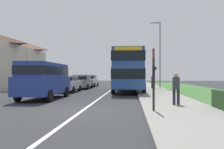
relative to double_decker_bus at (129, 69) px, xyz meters
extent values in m
plane|color=#2D3033|center=(-1.89, -11.65, -2.14)|extent=(120.00, 120.00, 0.00)
cube|color=silver|center=(-1.89, -3.65, -2.14)|extent=(0.14, 60.00, 0.01)
cube|color=gray|center=(2.31, -5.65, -2.08)|extent=(3.20, 68.00, 0.12)
cube|color=#284C93|center=(0.00, 0.00, -0.82)|extent=(2.50, 9.51, 1.65)
cube|color=#284C93|center=(0.00, 0.00, 0.78)|extent=(2.45, 9.32, 1.55)
cube|color=black|center=(0.00, 0.00, -0.49)|extent=(2.52, 9.55, 0.76)
cube|color=black|center=(0.00, 0.00, 0.86)|extent=(2.52, 9.55, 0.72)
cube|color=gold|center=(0.00, -4.70, 1.28)|extent=(2.00, 0.08, 0.44)
cylinder|color=black|center=(-1.25, 2.95, -1.64)|extent=(0.30, 1.00, 1.00)
cylinder|color=black|center=(1.25, 2.95, -1.64)|extent=(0.30, 1.00, 1.00)
cylinder|color=black|center=(-1.25, -2.61, -1.64)|extent=(0.30, 1.00, 1.00)
cylinder|color=black|center=(1.25, -2.61, -1.64)|extent=(0.30, 1.00, 1.00)
cube|color=navy|center=(-5.39, -6.95, -1.24)|extent=(1.95, 5.34, 1.08)
cube|color=navy|center=(-5.39, -6.95, -0.26)|extent=(1.72, 4.92, 0.88)
cube|color=black|center=(-5.39, -6.95, -0.30)|extent=(1.75, 4.96, 0.49)
cylinder|color=black|center=(-6.34, -5.29, -1.78)|extent=(0.20, 0.72, 0.72)
cylinder|color=black|center=(-4.43, -5.29, -1.78)|extent=(0.20, 0.72, 0.72)
cylinder|color=black|center=(-6.34, -8.61, -1.78)|extent=(0.20, 0.72, 0.72)
cylinder|color=black|center=(-4.43, -8.61, -1.78)|extent=(0.20, 0.72, 0.72)
cube|color=silver|center=(-5.58, -0.95, -1.49)|extent=(1.72, 4.06, 0.69)
cube|color=silver|center=(-5.58, -1.16, -0.86)|extent=(1.51, 2.23, 0.57)
cube|color=black|center=(-5.58, -1.16, -0.89)|extent=(1.55, 2.25, 0.32)
cylinder|color=black|center=(-6.42, 0.30, -1.84)|extent=(0.20, 0.60, 0.60)
cylinder|color=black|center=(-4.74, 0.30, -1.84)|extent=(0.20, 0.60, 0.60)
cylinder|color=black|center=(-6.42, -2.21, -1.84)|extent=(0.20, 0.60, 0.60)
cylinder|color=black|center=(-4.74, -2.21, -1.84)|extent=(0.20, 0.60, 0.60)
cube|color=slate|center=(-5.40, 4.42, -1.48)|extent=(1.83, 4.59, 0.72)
cube|color=slate|center=(-5.40, 4.19, -0.83)|extent=(1.61, 2.53, 0.59)
cube|color=black|center=(-5.40, 4.19, -0.86)|extent=(1.65, 2.55, 0.33)
cylinder|color=black|center=(-6.29, 5.84, -1.84)|extent=(0.20, 0.60, 0.60)
cylinder|color=black|center=(-4.50, 5.84, -1.84)|extent=(0.20, 0.60, 0.60)
cylinder|color=black|center=(-6.29, 3.00, -1.84)|extent=(0.20, 0.60, 0.60)
cylinder|color=black|center=(-4.50, 3.00, -1.84)|extent=(0.20, 0.60, 0.60)
cube|color=#B7B7BC|center=(-5.49, 9.89, -1.47)|extent=(1.77, 4.55, 0.73)
cube|color=#B7B7BC|center=(-5.49, 9.66, -0.81)|extent=(1.56, 2.50, 0.60)
cube|color=black|center=(-5.49, 9.66, -0.84)|extent=(1.59, 2.53, 0.34)
cylinder|color=black|center=(-6.36, 11.30, -1.84)|extent=(0.20, 0.60, 0.60)
cylinder|color=black|center=(-4.62, 11.30, -1.84)|extent=(0.20, 0.60, 0.60)
cylinder|color=black|center=(-6.36, 8.48, -1.84)|extent=(0.20, 0.60, 0.60)
cylinder|color=black|center=(-4.62, 8.48, -1.84)|extent=(0.20, 0.60, 0.60)
cylinder|color=#23232D|center=(2.28, -10.13, -1.72)|extent=(0.14, 0.14, 0.85)
cylinder|color=#23232D|center=(2.48, -10.13, -1.72)|extent=(0.14, 0.14, 0.85)
cylinder|color=#333338|center=(2.38, -10.13, -0.99)|extent=(0.34, 0.34, 0.60)
sphere|color=tan|center=(2.38, -10.13, -0.58)|extent=(0.22, 0.22, 0.22)
cylinder|color=#23232D|center=(2.54, 4.35, -1.72)|extent=(0.14, 0.14, 0.85)
cylinder|color=#23232D|center=(2.74, 4.35, -1.72)|extent=(0.14, 0.14, 0.85)
cylinder|color=#BF3333|center=(2.64, 4.35, -0.99)|extent=(0.34, 0.34, 0.60)
sphere|color=tan|center=(2.64, 4.35, -0.58)|extent=(0.22, 0.22, 0.22)
cylinder|color=black|center=(1.11, -12.10, -0.84)|extent=(0.09, 0.09, 2.60)
cube|color=red|center=(1.11, -12.10, 0.26)|extent=(0.04, 0.44, 0.32)
cube|color=black|center=(1.11, -12.08, -0.59)|extent=(0.06, 0.52, 0.68)
cylinder|color=slate|center=(2.72, 3.16, -1.09)|extent=(0.08, 0.08, 2.10)
cylinder|color=blue|center=(2.72, 3.16, 0.16)|extent=(0.44, 0.03, 0.44)
cylinder|color=slate|center=(3.37, 3.82, 1.54)|extent=(0.12, 0.12, 7.36)
cube|color=slate|center=(2.92, 3.82, 5.17)|extent=(0.90, 0.10, 0.10)
cube|color=silver|center=(2.47, 3.82, 5.10)|extent=(0.36, 0.20, 0.14)
cube|color=beige|center=(-15.53, 7.02, 0.27)|extent=(7.41, 5.68, 4.82)
pyramid|color=brown|center=(-15.53, 7.02, 3.51)|extent=(7.41, 5.68, 1.65)
camera|label=1|loc=(0.21, -21.26, -0.62)|focal=36.39mm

